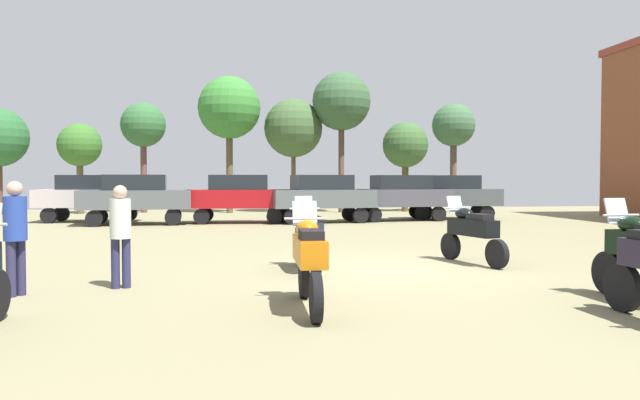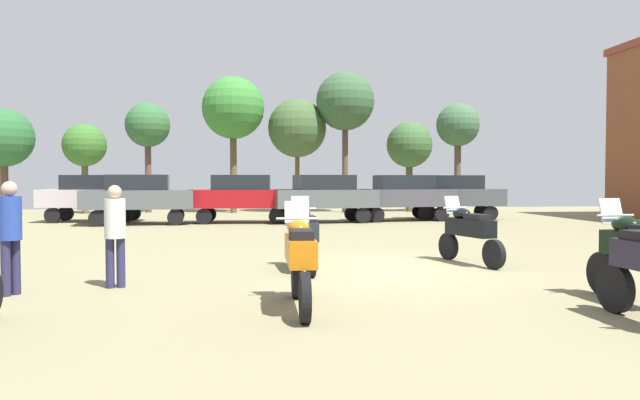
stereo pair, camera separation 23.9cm
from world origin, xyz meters
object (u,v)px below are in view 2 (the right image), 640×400
Objects in this scene: car_2 at (324,195)px; car_4 at (138,195)px; car_5 at (404,194)px; person_2 at (115,228)px; car_3 at (242,195)px; tree_8 at (458,127)px; tree_3 at (4,138)px; tree_7 at (345,102)px; car_1 at (454,194)px; car_6 at (94,194)px; tree_4 at (85,146)px; tree_1 at (409,146)px; tree_5 at (233,109)px; person_1 at (10,229)px; tree_6 at (297,129)px; motorcycle_5 at (638,254)px; motorcycle_1 at (305,235)px; tree_2 at (148,127)px.

car_2 is 7.53m from car_4.
person_2 is at bearing 144.40° from car_5.
tree_8 is at bearing -55.02° from car_3.
tree_7 is (18.07, -0.61, 2.09)m from tree_3.
car_1 and car_6 have the same top height.
tree_7 reaches higher than tree_4.
tree_4 reaches higher than car_5.
tree_3 is at bearing 39.60° from car_4.
car_5 is at bearing -131.89° from person_2.
car_2 is 0.58× the size of tree_7.
car_1 is 0.88× the size of tree_1.
tree_5 reaches higher than tree_1.
car_2 is 0.95× the size of tree_4.
tree_8 reaches higher than car_6.
tree_4 is (-5.06, 22.92, 2.54)m from person_1.
car_4 is 0.70× the size of tree_6.
tree_3 is 0.91× the size of tree_8.
motorcycle_5 is at bearing -60.03° from tree_4.
motorcycle_5 is at bearing -75.36° from tree_5.
tree_4 is 14.15m from tree_7.
person_2 is 0.31× the size of tree_3.
car_6 is 0.79× the size of tree_3.
tree_6 reaches higher than car_5.
car_5 and car_6 have the same top height.
tree_3 is at bearing 179.51° from tree_1.
person_2 is 0.27× the size of tree_6.
tree_1 is 21.82m from tree_3.
car_3 is 6.46m from car_6.
car_6 is (-7.73, 14.64, 0.45)m from motorcycle_1.
car_1 is 7.59m from tree_8.
tree_5 is (2.76, 22.87, 4.63)m from person_1.
tree_6 is 3.03m from tree_7.
tree_3 is at bearing 119.70° from motorcycle_1.
person_2 is (2.25, -14.20, -0.17)m from car_4.
car_1 is 1.01× the size of car_3.
person_1 is at bearing 6.51° from person_2.
tree_7 is (-4.04, 6.18, 4.90)m from car_1.
car_4 is at bearing 102.50° from car_1.
tree_4 is at bearing -85.25° from person_2.
motorcycle_1 is 25.60m from tree_3.
car_6 is at bearing 80.76° from car_5.
car_3 is at bearing -42.84° from tree_4.
car_2 is 3.69m from car_5.
tree_1 is (9.30, 7.79, 2.56)m from car_3.
tree_8 is (17.24, -1.24, 0.05)m from tree_2.
motorcycle_5 is 28.20m from tree_2.
tree_3 is at bearing -179.54° from tree_6.
tree_4 is at bearing 50.44° from car_3.
person_2 is (-7.73, 2.27, 0.25)m from motorcycle_5.
car_6 is (-2.20, 1.89, 0.00)m from car_4.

